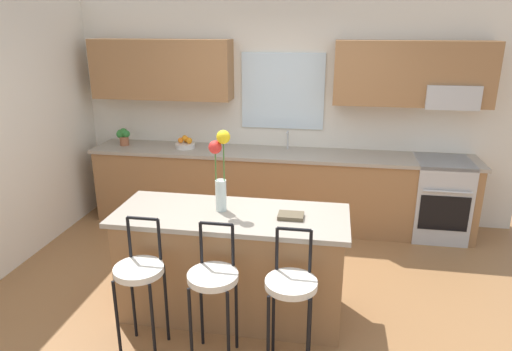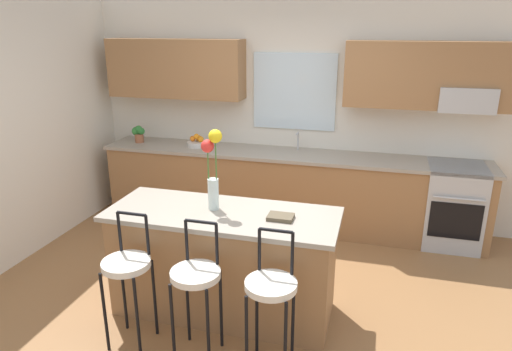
# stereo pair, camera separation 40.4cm
# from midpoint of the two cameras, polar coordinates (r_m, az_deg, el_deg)

# --- Properties ---
(ground_plane) EXTENTS (14.00, 14.00, 0.00)m
(ground_plane) POSITION_cam_midpoint_polar(r_m,az_deg,el_deg) (4.27, 1.87, -15.30)
(ground_plane) COLOR olive
(wall_left) EXTENTS (0.12, 4.60, 2.70)m
(wall_left) POSITION_cam_midpoint_polar(r_m,az_deg,el_deg) (5.15, -26.11, 5.12)
(wall_left) COLOR silver
(wall_left) RESTS_ON ground
(back_wall_assembly) EXTENTS (5.60, 0.50, 2.70)m
(back_wall_assembly) POSITION_cam_midpoint_polar(r_m,az_deg,el_deg) (5.56, 7.25, 9.37)
(back_wall_assembly) COLOR silver
(back_wall_assembly) RESTS_ON ground
(counter_run) EXTENTS (4.56, 0.64, 0.92)m
(counter_run) POSITION_cam_midpoint_polar(r_m,az_deg,el_deg) (5.56, 6.03, -1.73)
(counter_run) COLOR #996B42
(counter_run) RESTS_ON ground
(sink_faucet) EXTENTS (0.02, 0.13, 0.23)m
(sink_faucet) POSITION_cam_midpoint_polar(r_m,az_deg,el_deg) (5.51, 7.36, 4.52)
(sink_faucet) COLOR #B7BABC
(sink_faucet) RESTS_ON counter_run
(oven_range) EXTENTS (0.60, 0.64, 0.92)m
(oven_range) POSITION_cam_midpoint_polar(r_m,az_deg,el_deg) (5.58, 25.26, -3.45)
(oven_range) COLOR #B7BABC
(oven_range) RESTS_ON ground
(kitchen_island) EXTENTS (1.89, 0.74, 0.92)m
(kitchen_island) POSITION_cam_midpoint_polar(r_m,az_deg,el_deg) (3.90, -1.08, -10.83)
(kitchen_island) COLOR #996B42
(kitchen_island) RESTS_ON ground
(bar_stool_near) EXTENTS (0.36, 0.36, 1.04)m
(bar_stool_near) POSITION_cam_midpoint_polar(r_m,az_deg,el_deg) (3.53, -12.61, -11.44)
(bar_stool_near) COLOR black
(bar_stool_near) RESTS_ON ground
(bar_stool_middle) EXTENTS (0.36, 0.36, 1.04)m
(bar_stool_middle) POSITION_cam_midpoint_polar(r_m,az_deg,el_deg) (3.34, -3.98, -12.94)
(bar_stool_middle) COLOR black
(bar_stool_middle) RESTS_ON ground
(bar_stool_far) EXTENTS (0.36, 0.36, 1.04)m
(bar_stool_far) POSITION_cam_midpoint_polar(r_m,az_deg,el_deg) (3.22, 5.61, -14.25)
(bar_stool_far) COLOR black
(bar_stool_far) RESTS_ON ground
(flower_vase) EXTENTS (0.17, 0.11, 0.67)m
(flower_vase) POSITION_cam_midpoint_polar(r_m,az_deg,el_deg) (3.64, -2.31, 1.12)
(flower_vase) COLOR silver
(flower_vase) RESTS_ON kitchen_island
(cookbook) EXTENTS (0.20, 0.15, 0.03)m
(cookbook) POSITION_cam_midpoint_polar(r_m,az_deg,el_deg) (3.59, 6.34, -5.24)
(cookbook) COLOR brown
(cookbook) RESTS_ON kitchen_island
(fruit_bowl_oranges) EXTENTS (0.24, 0.24, 0.16)m
(fruit_bowl_oranges) POSITION_cam_midpoint_polar(r_m,az_deg,el_deg) (5.70, -5.37, 4.14)
(fruit_bowl_oranges) COLOR silver
(fruit_bowl_oranges) RESTS_ON counter_run
(potted_plant_small) EXTENTS (0.18, 0.12, 0.22)m
(potted_plant_small) POSITION_cam_midpoint_polar(r_m,az_deg,el_deg) (6.00, -12.61, 5.20)
(potted_plant_small) COLOR #9E5B3D
(potted_plant_small) RESTS_ON counter_run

